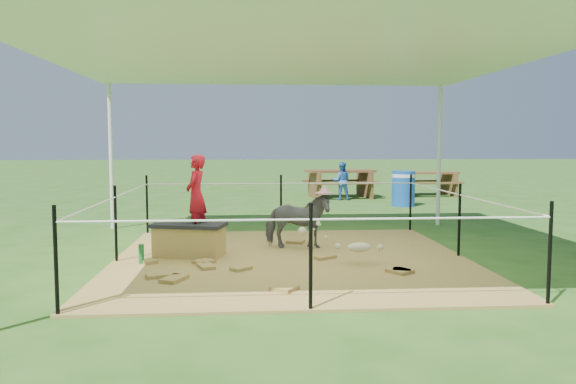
{
  "coord_description": "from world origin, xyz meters",
  "views": [
    {
      "loc": [
        -0.57,
        -7.23,
        1.54
      ],
      "look_at": [
        0.0,
        0.6,
        0.85
      ],
      "focal_mm": 35.0,
      "sensor_mm": 36.0,
      "label": 1
    }
  ],
  "objects": [
    {
      "name": "foal",
      "position": [
        0.82,
        -0.42,
        0.27
      ],
      "size": [
        0.88,
        0.51,
        0.48
      ],
      "primitive_type": null,
      "rotation": [
        0.0,
        0.0,
        0.03
      ],
      "color": "#C2B38E",
      "rests_on": "hay_patch"
    },
    {
      "name": "trash_barrel",
      "position": [
        3.22,
        6.15,
        0.43
      ],
      "size": [
        0.62,
        0.62,
        0.86
      ],
      "primitive_type": "cylinder",
      "rotation": [
        0.0,
        0.0,
        -0.13
      ],
      "color": "#174DAD",
      "rests_on": "ground"
    },
    {
      "name": "dark_cloth",
      "position": [
        -1.35,
        0.25,
        0.45
      ],
      "size": [
        1.04,
        0.71,
        0.05
      ],
      "primitive_type": "cube",
      "rotation": [
        0.0,
        0.0,
        -0.26
      ],
      "color": "black",
      "rests_on": "straw_bale"
    },
    {
      "name": "ground",
      "position": [
        0.0,
        0.0,
        0.0
      ],
      "size": [
        90.0,
        90.0,
        0.0
      ],
      "primitive_type": "plane",
      "color": "#2D5919",
      "rests_on": "ground"
    },
    {
      "name": "pony",
      "position": [
        0.13,
        0.65,
        0.43
      ],
      "size": [
        1.02,
        0.62,
        0.8
      ],
      "primitive_type": "imported",
      "rotation": [
        0.0,
        0.0,
        1.37
      ],
      "color": "#4B4A4F",
      "rests_on": "hay_patch"
    },
    {
      "name": "picnic_table_far",
      "position": [
        4.7,
        8.81,
        0.35
      ],
      "size": [
        1.76,
        1.33,
        0.7
      ],
      "primitive_type": "cube",
      "rotation": [
        0.0,
        0.0,
        0.07
      ],
      "color": "brown",
      "rests_on": "ground"
    },
    {
      "name": "canopy_tent",
      "position": [
        0.0,
        0.0,
        2.69
      ],
      "size": [
        6.3,
        6.3,
        2.9
      ],
      "color": "silver",
      "rests_on": "ground"
    },
    {
      "name": "woman",
      "position": [
        -1.25,
        0.25,
        0.95
      ],
      "size": [
        0.34,
        0.44,
        1.06
      ],
      "primitive_type": "imported",
      "rotation": [
        0.0,
        0.0,
        -1.83
      ],
      "color": "red",
      "rests_on": "straw_bale"
    },
    {
      "name": "green_bottle",
      "position": [
        -1.9,
        -0.2,
        0.15
      ],
      "size": [
        0.08,
        0.08,
        0.25
      ],
      "primitive_type": "cylinder",
      "rotation": [
        0.0,
        0.0,
        -0.26
      ],
      "color": "#176A2C",
      "rests_on": "hay_patch"
    },
    {
      "name": "distant_person",
      "position": [
        1.97,
        7.76,
        0.51
      ],
      "size": [
        0.53,
        0.43,
        1.03
      ],
      "primitive_type": "imported",
      "rotation": [
        0.0,
        0.0,
        3.06
      ],
      "color": "blue",
      "rests_on": "ground"
    },
    {
      "name": "picnic_table_near",
      "position": [
        2.02,
        8.34,
        0.39
      ],
      "size": [
        2.04,
        1.58,
        0.78
      ],
      "primitive_type": "cube",
      "rotation": [
        0.0,
        0.0,
        0.12
      ],
      "color": "brown",
      "rests_on": "ground"
    },
    {
      "name": "straw_bale",
      "position": [
        -1.35,
        0.25,
        0.23
      ],
      "size": [
        0.97,
        0.65,
        0.39
      ],
      "primitive_type": "cube",
      "rotation": [
        0.0,
        0.0,
        -0.26
      ],
      "color": "#B88A43",
      "rests_on": "hay_patch"
    },
    {
      "name": "hay_patch",
      "position": [
        0.0,
        0.0,
        0.01
      ],
      "size": [
        4.6,
        4.6,
        0.03
      ],
      "primitive_type": "cube",
      "color": "brown",
      "rests_on": "ground"
    },
    {
      "name": "pink_hat",
      "position": [
        0.13,
        0.65,
        0.89
      ],
      "size": [
        0.25,
        0.25,
        0.12
      ],
      "primitive_type": "cylinder",
      "color": "pink",
      "rests_on": "pony"
    },
    {
      "name": "rope_fence",
      "position": [
        0.0,
        -0.0,
        0.64
      ],
      "size": [
        4.54,
        4.54,
        1.0
      ],
      "color": "black",
      "rests_on": "ground"
    }
  ]
}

